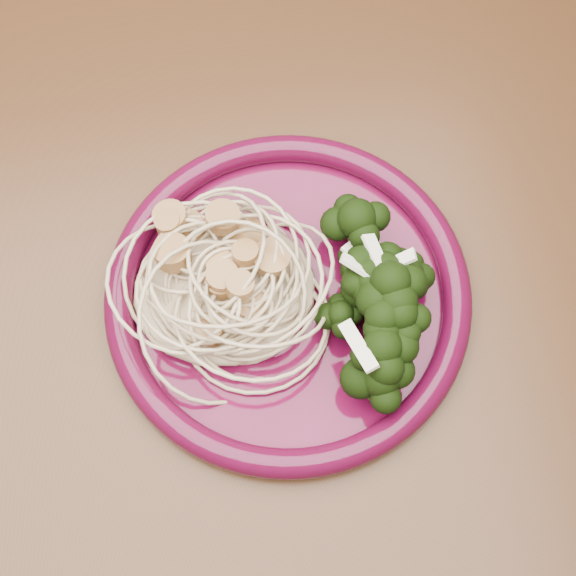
# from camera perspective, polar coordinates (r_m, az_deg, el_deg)

# --- Properties ---
(dining_table) EXTENTS (1.20, 0.80, 0.75)m
(dining_table) POSITION_cam_1_polar(r_m,az_deg,el_deg) (0.63, 6.20, -4.25)
(dining_table) COLOR #472814
(dining_table) RESTS_ON ground
(dinner_plate) EXTENTS (0.29, 0.29, 0.02)m
(dinner_plate) POSITION_cam_1_polar(r_m,az_deg,el_deg) (0.52, -0.00, -0.47)
(dinner_plate) COLOR #4D0725
(dinner_plate) RESTS_ON dining_table
(spaghetti_pile) EXTENTS (0.14, 0.13, 0.03)m
(spaghetti_pile) POSITION_cam_1_polar(r_m,az_deg,el_deg) (0.52, -4.61, 0.21)
(spaghetti_pile) COLOR #C8B289
(spaghetti_pile) RESTS_ON dinner_plate
(scallop_cluster) EXTENTS (0.13, 0.13, 0.04)m
(scallop_cluster) POSITION_cam_1_polar(r_m,az_deg,el_deg) (0.49, -4.89, 1.66)
(scallop_cluster) COLOR #AB7E49
(scallop_cluster) RESTS_ON spaghetti_pile
(broccoli_pile) EXTENTS (0.11, 0.15, 0.05)m
(broccoli_pile) POSITION_cam_1_polar(r_m,az_deg,el_deg) (0.50, 5.76, 0.07)
(broccoli_pile) COLOR black
(broccoli_pile) RESTS_ON dinner_plate
(onion_garnish) EXTENTS (0.08, 0.10, 0.04)m
(onion_garnish) POSITION_cam_1_polar(r_m,az_deg,el_deg) (0.48, 6.10, 1.45)
(onion_garnish) COLOR white
(onion_garnish) RESTS_ON broccoli_pile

